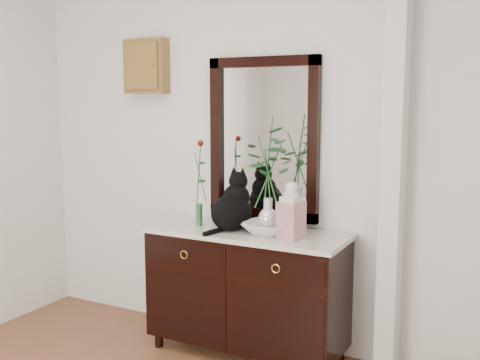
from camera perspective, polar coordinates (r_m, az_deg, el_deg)
The scene contains 10 objects.
wall_back at distance 3.89m, azimuth 1.10°, elevation 2.93°, with size 3.60×0.04×2.70m, color silver.
pilaster at distance 3.48m, azimuth 15.39°, elevation 2.03°, with size 0.12×0.20×2.70m, color silver.
sideboard at distance 3.81m, azimuth 0.71°, elevation -10.70°, with size 1.33×0.52×0.82m.
wall_mirror at distance 3.82m, azimuth 2.36°, elevation 4.19°, with size 0.80×0.06×1.10m.
key_cabinet at distance 4.30m, azimuth -9.51°, elevation 11.32°, with size 0.35×0.10×0.40m, color brown.
cat at distance 3.69m, azimuth -0.87°, elevation -2.12°, with size 0.28×0.34×0.39m, color black, non-canonical shape.
lotus_bowl at distance 3.61m, azimuth 2.84°, elevation -4.89°, with size 0.31×0.31×0.08m, color silver.
vase_branches at distance 3.55m, azimuth 2.88°, elevation 0.70°, with size 0.36×0.36×0.75m, color silver, non-canonical shape.
bud_vase_rose at distance 3.80m, azimuth -4.21°, elevation -0.27°, with size 0.07×0.07×0.60m, color #296334, non-canonical shape.
ginger_jar at distance 3.48m, azimuth 5.22°, elevation -2.97°, with size 0.14×0.14×0.37m, color silver, non-canonical shape.
Camera 1 is at (1.74, -1.48, 1.70)m, focal length 42.00 mm.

